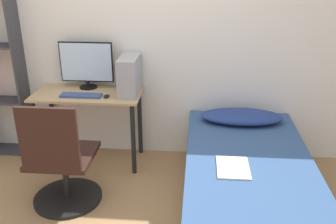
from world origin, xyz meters
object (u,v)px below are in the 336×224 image
Objects in this scene: office_chair at (62,168)px; keyboard at (81,95)px; monitor at (86,64)px; bed at (246,182)px; pc_tower at (130,75)px.

keyboard is (0.00, 0.64, 0.39)m from office_chair.
monitor reaches higher than keyboard.
office_chair is 1.10m from monitor.
office_chair is 0.75m from keyboard.
bed is at bearing -20.55° from keyboard.
monitor is at bearing 90.94° from keyboard.
office_chair reaches higher than keyboard.
keyboard reaches higher than bed.
office_chair is at bearing -90.00° from monitor.
monitor is at bearing 164.54° from pc_tower.
monitor is at bearing 151.44° from bed.
pc_tower reaches higher than office_chair.
monitor reaches higher than pc_tower.
pc_tower is at bearing 60.22° from office_chair.
monitor is 0.35m from keyboard.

